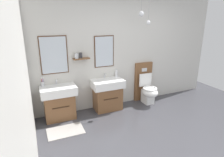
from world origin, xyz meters
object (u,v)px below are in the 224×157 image
object	(u,v)px
vanity_sink_left	(59,101)
toothbrush_cup	(42,84)
vanity_sink_right	(107,94)
toilet	(146,88)
soap_dispenser	(116,73)

from	to	relation	value
vanity_sink_left	toothbrush_cup	xyz separation A→B (m)	(-0.28, 0.15, 0.39)
vanity_sink_right	toilet	bearing A→B (deg)	-0.63
toothbrush_cup	soap_dispenser	size ratio (longest dim) A/B	1.04
vanity_sink_left	vanity_sink_right	world-z (taller)	same
toilet	soap_dispenser	distance (m)	0.89
toilet	soap_dispenser	bearing A→B (deg)	167.43
toilet	toothbrush_cup	bearing A→B (deg)	176.25
toilet	soap_dispenser	size ratio (longest dim) A/B	5.20
soap_dispenser	toilet	bearing A→B (deg)	-12.57
vanity_sink_left	toothbrush_cup	distance (m)	0.51
vanity_sink_right	toothbrush_cup	xyz separation A→B (m)	(-1.39, 0.15, 0.39)
toothbrush_cup	soap_dispenser	distance (m)	1.68
soap_dispenser	vanity_sink_left	bearing A→B (deg)	-173.51
vanity_sink_left	toothbrush_cup	size ratio (longest dim) A/B	3.63
vanity_sink_left	toothbrush_cup	world-z (taller)	toothbrush_cup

